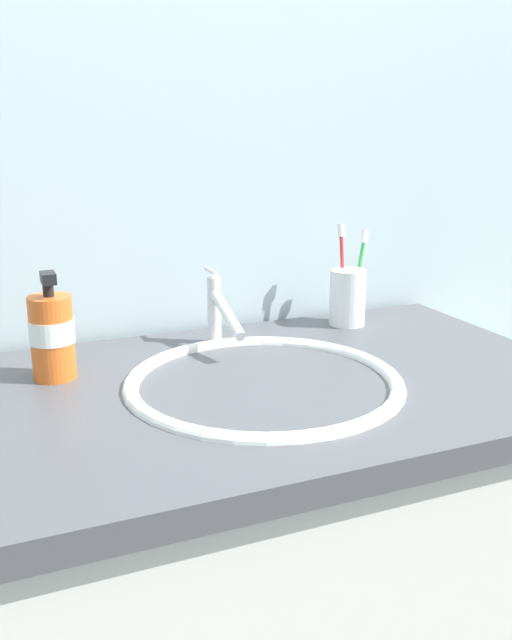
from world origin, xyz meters
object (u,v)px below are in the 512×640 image
object	(u,v)px
toothbrush_cup	(347,297)
soap_dispenser	(52,335)
toothbrush_green	(359,268)
toothbrush_red	(342,266)
faucet	(219,310)

from	to	relation	value
toothbrush_cup	soap_dispenser	distance (m)	0.56
soap_dispenser	toothbrush_green	bearing A→B (deg)	9.69
toothbrush_red	faucet	bearing A→B (deg)	-168.30
faucet	toothbrush_green	size ratio (longest dim) A/B	0.98
toothbrush_cup	toothbrush_green	size ratio (longest dim) A/B	0.62
toothbrush_cup	soap_dispenser	bearing A→B (deg)	-171.70
toothbrush_red	toothbrush_green	world-z (taller)	toothbrush_red
toothbrush_cup	toothbrush_red	distance (m)	0.06
toothbrush_red	toothbrush_green	size ratio (longest dim) A/B	1.07
faucet	toothbrush_green	bearing A→B (deg)	9.85
toothbrush_cup	soap_dispenser	world-z (taller)	soap_dispenser
faucet	toothbrush_red	distance (m)	0.28
soap_dispenser	toothbrush_cup	bearing A→B (deg)	8.30
toothbrush_cup	toothbrush_green	xyz separation A→B (m)	(0.03, 0.02, 0.05)
toothbrush_green	toothbrush_cup	bearing A→B (deg)	-150.65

